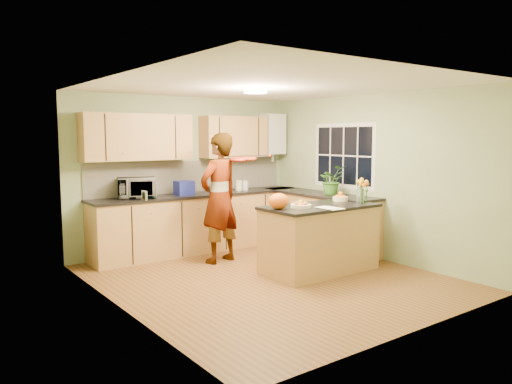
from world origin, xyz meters
TOP-DOWN VIEW (x-y plane):
  - floor at (0.00, 0.00)m, footprint 4.50×4.50m
  - ceiling at (0.00, 0.00)m, footprint 4.00×4.50m
  - wall_back at (0.00, 2.25)m, footprint 4.00×0.02m
  - wall_front at (0.00, -2.25)m, footprint 4.00×0.02m
  - wall_left at (-2.00, 0.00)m, footprint 0.02×4.50m
  - wall_right at (2.00, 0.00)m, footprint 0.02×4.50m
  - back_counter at (0.10, 1.95)m, footprint 3.64×0.62m
  - right_counter at (1.70, 0.85)m, footprint 0.62×2.24m
  - splashback at (0.10, 2.23)m, footprint 3.60×0.02m
  - upper_cabinets at (-0.18, 2.08)m, footprint 3.20×0.34m
  - boiler at (1.70, 2.09)m, footprint 0.40×0.30m
  - window_right at (1.99, 0.60)m, footprint 0.01×1.30m
  - light_switch at (-1.99, -0.60)m, footprint 0.02×0.09m
  - ceiling_lamp at (0.00, 0.30)m, footprint 0.30×0.30m
  - peninsula_island at (0.78, -0.14)m, footprint 1.61×0.83m
  - fruit_dish at (0.43, -0.14)m, footprint 0.27×0.27m
  - orange_bowl at (1.33, 0.01)m, footprint 0.22×0.22m
  - flower_vase at (1.38, -0.32)m, footprint 0.24×0.24m
  - orange_bag at (0.09, -0.09)m, footprint 0.29×0.25m
  - papers at (0.68, -0.44)m, footprint 0.24×0.32m
  - violinist at (-0.05, 1.12)m, footprint 0.78×0.61m
  - violin at (0.15, 0.90)m, footprint 0.65×0.57m
  - microwave at (-0.98, 1.97)m, footprint 0.64×0.53m
  - blue_box at (-0.21, 1.92)m, footprint 0.29×0.22m
  - kettle at (0.46, 1.99)m, footprint 0.15×0.15m
  - jar_cream at (0.85, 1.94)m, footprint 0.13×0.13m
  - jar_white at (0.98, 1.93)m, footprint 0.14×0.14m
  - potted_plant at (1.70, 0.58)m, footprint 0.47×0.42m

SIDE VIEW (x-z plane):
  - floor at x=0.00m, z-range 0.00..0.00m
  - peninsula_island at x=0.78m, z-range 0.00..0.93m
  - back_counter at x=0.10m, z-range 0.00..0.94m
  - right_counter at x=1.70m, z-range 0.00..0.94m
  - papers at x=0.68m, z-range 0.92..0.94m
  - violinist at x=-0.05m, z-range 0.00..1.91m
  - fruit_dish at x=0.43m, z-range 0.92..1.01m
  - orange_bowl at x=1.33m, z-range 0.91..1.04m
  - jar_white at x=0.98m, z-range 0.94..1.10m
  - jar_cream at x=0.85m, z-range 0.94..1.11m
  - orange_bag at x=0.09m, z-range 0.92..1.13m
  - blue_box at x=-0.21m, z-range 0.94..1.16m
  - kettle at x=0.46m, z-range 0.91..1.20m
  - microwave at x=-0.98m, z-range 0.94..1.25m
  - potted_plant at x=1.70m, z-range 0.94..1.40m
  - splashback at x=0.10m, z-range 0.94..1.46m
  - flower_vase at x=1.38m, z-range 1.00..1.43m
  - wall_back at x=0.00m, z-range 0.00..2.50m
  - wall_front at x=0.00m, z-range 0.00..2.50m
  - wall_left at x=-2.00m, z-range 0.00..2.50m
  - wall_right at x=2.00m, z-range 0.00..2.50m
  - light_switch at x=-1.99m, z-range 1.26..1.34m
  - violin at x=0.15m, z-range 1.45..1.61m
  - window_right at x=1.99m, z-range 1.02..2.08m
  - upper_cabinets at x=-0.18m, z-range 1.50..2.20m
  - boiler at x=1.70m, z-range 1.47..2.33m
  - ceiling_lamp at x=0.00m, z-range 2.43..2.50m
  - ceiling at x=0.00m, z-range 2.49..2.51m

